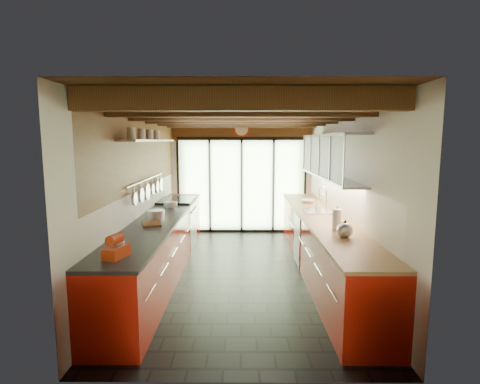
{
  "coord_description": "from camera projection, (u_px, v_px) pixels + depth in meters",
  "views": [
    {
      "loc": [
        0.01,
        -5.76,
        2.1
      ],
      "look_at": [
        -0.02,
        0.4,
        1.25
      ],
      "focal_mm": 28.0,
      "sensor_mm": 36.0,
      "label": 1
    }
  ],
  "objects": [
    {
      "name": "room_shell",
      "position": [
        241.0,
        170.0,
        5.77
      ],
      "size": [
        5.5,
        5.5,
        5.5
      ],
      "color": "silver",
      "rests_on": "ground"
    },
    {
      "name": "paper_towel",
      "position": [
        337.0,
        220.0,
        4.96
      ],
      "size": [
        0.16,
        0.16,
        0.33
      ],
      "color": "white",
      "rests_on": "right_counter"
    },
    {
      "name": "upper_cabinets_right",
      "position": [
        330.0,
        156.0,
        6.03
      ],
      "size": [
        0.34,
        3.0,
        3.0
      ],
      "color": "silver",
      "rests_on": "ground"
    },
    {
      "name": "kettle",
      "position": [
        345.0,
        229.0,
        4.58
      ],
      "size": [
        0.25,
        0.27,
        0.23
      ],
      "color": "silver",
      "rests_on": "right_counter"
    },
    {
      "name": "right_counter",
      "position": [
        322.0,
        245.0,
        5.93
      ],
      "size": [
        0.68,
        5.0,
        0.92
      ],
      "color": "#B5190C",
      "rests_on": "ground"
    },
    {
      "name": "soap_bottle",
      "position": [
        318.0,
        207.0,
        6.17
      ],
      "size": [
        0.08,
        0.09,
        0.18
      ],
      "primitive_type": "imported",
      "rotation": [
        0.0,
        0.0,
        -0.02
      ],
      "color": "silver",
      "rests_on": "right_counter"
    },
    {
      "name": "ground",
      "position": [
        241.0,
        273.0,
        6.0
      ],
      "size": [
        5.5,
        5.5,
        0.0
      ],
      "primitive_type": "plane",
      "color": "black",
      "rests_on": "ground"
    },
    {
      "name": "left_wall_fixtures",
      "position": [
        150.0,
        159.0,
        6.01
      ],
      "size": [
        0.28,
        2.6,
        0.96
      ],
      "color": "silver",
      "rests_on": "ground"
    },
    {
      "name": "stand_mixer",
      "position": [
        116.0,
        248.0,
        3.8
      ],
      "size": [
        0.23,
        0.31,
        0.25
      ],
      "color": "red",
      "rests_on": "left_counter"
    },
    {
      "name": "cutting_board",
      "position": [
        151.0,
        224.0,
        5.27
      ],
      "size": [
        0.34,
        0.4,
        0.03
      ],
      "primitive_type": "cube",
      "rotation": [
        0.0,
        0.0,
        0.31
      ],
      "color": "brown",
      "rests_on": "left_counter"
    },
    {
      "name": "sink_assembly",
      "position": [
        318.0,
        209.0,
        6.25
      ],
      "size": [
        0.45,
        0.52,
        0.43
      ],
      "color": "silver",
      "rests_on": "right_counter"
    },
    {
      "name": "ceiling_beams",
      "position": [
        242.0,
        118.0,
        6.03
      ],
      "size": [
        3.14,
        5.06,
        4.9
      ],
      "color": "#593316",
      "rests_on": "ground"
    },
    {
      "name": "left_counter",
      "position": [
        161.0,
        245.0,
        5.94
      ],
      "size": [
        0.68,
        5.0,
        0.92
      ],
      "color": "#B5190C",
      "rests_on": "ground"
    },
    {
      "name": "pot_large",
      "position": [
        156.0,
        215.0,
        5.56
      ],
      "size": [
        0.32,
        0.32,
        0.16
      ],
      "primitive_type": "cylinder",
      "rotation": [
        0.0,
        0.0,
        -0.42
      ],
      "color": "silver",
      "rests_on": "left_counter"
    },
    {
      "name": "pot_small",
      "position": [
        171.0,
        204.0,
        6.68
      ],
      "size": [
        0.27,
        0.27,
        0.09
      ],
      "primitive_type": "cylinder",
      "rotation": [
        0.0,
        0.0,
        0.11
      ],
      "color": "silver",
      "rests_on": "left_counter"
    },
    {
      "name": "bowl",
      "position": [
        308.0,
        201.0,
        7.15
      ],
      "size": [
        0.3,
        0.3,
        0.06
      ],
      "primitive_type": "imported",
      "rotation": [
        0.0,
        0.0,
        -0.27
      ],
      "color": "silver",
      "rests_on": "right_counter"
    },
    {
      "name": "range_stove",
      "position": [
        177.0,
        224.0,
        7.37
      ],
      "size": [
        0.66,
        0.9,
        0.97
      ],
      "color": "silver",
      "rests_on": "ground"
    },
    {
      "name": "glass_door",
      "position": [
        242.0,
        160.0,
        8.44
      ],
      "size": [
        2.95,
        0.1,
        2.9
      ],
      "color": "#C6EAAD",
      "rests_on": "ground"
    }
  ]
}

